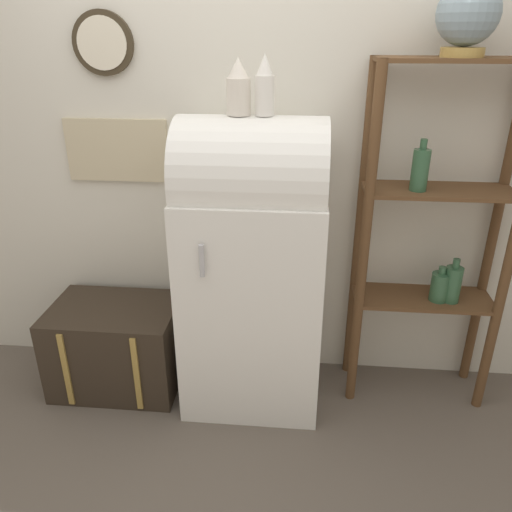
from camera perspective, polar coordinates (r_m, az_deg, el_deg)
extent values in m
plane|color=#60564C|center=(2.75, -0.93, -18.48)|extent=(12.00, 12.00, 0.00)
cube|color=silver|center=(2.64, 0.26, 13.04)|extent=(7.00, 0.05, 2.70)
cylinder|color=#382D1E|center=(2.72, -17.08, 22.23)|extent=(0.30, 0.03, 0.30)
cylinder|color=beige|center=(2.70, -17.22, 22.21)|extent=(0.25, 0.01, 0.25)
cube|color=#C6B793|center=(2.78, -15.57, 11.55)|extent=(0.55, 0.02, 0.32)
cube|color=white|center=(2.61, -0.39, -5.02)|extent=(0.70, 0.57, 1.17)
cylinder|color=white|center=(2.36, -0.43, 9.22)|extent=(0.69, 0.54, 0.54)
cylinder|color=#B7B7BC|center=(2.21, -6.22, -0.54)|extent=(0.02, 0.02, 0.15)
cube|color=#33281E|center=(2.97, -15.56, -9.82)|extent=(0.69, 0.48, 0.49)
cube|color=#AD8942|center=(2.86, -20.90, -12.11)|extent=(0.03, 0.01, 0.44)
cube|color=#AD8942|center=(2.72, -13.48, -13.05)|extent=(0.03, 0.01, 0.44)
cylinder|color=brown|center=(2.48, 12.22, 0.38)|extent=(0.05, 0.05, 1.77)
cylinder|color=brown|center=(2.66, 27.03, -0.22)|extent=(0.05, 0.05, 1.77)
cylinder|color=brown|center=(2.71, 11.70, 2.52)|extent=(0.05, 0.05, 1.77)
cylinder|color=brown|center=(2.87, 25.40, 1.84)|extent=(0.05, 0.05, 1.77)
cube|color=brown|center=(2.79, 18.43, -4.58)|extent=(0.72, 0.28, 0.02)
cube|color=brown|center=(2.57, 20.16, 7.01)|extent=(0.72, 0.28, 0.02)
cube|color=brown|center=(2.47, 22.24, 20.09)|extent=(0.72, 0.28, 0.02)
cylinder|color=#335B3D|center=(2.48, 18.24, 9.29)|extent=(0.08, 0.08, 0.19)
cylinder|color=#335B3D|center=(2.45, 18.62, 12.02)|extent=(0.03, 0.03, 0.05)
cylinder|color=#335B3D|center=(2.74, 21.54, -3.04)|extent=(0.09, 0.09, 0.19)
cylinder|color=#335B3D|center=(2.70, 21.92, -0.79)|extent=(0.03, 0.03, 0.05)
cylinder|color=#335B3D|center=(2.74, 20.24, -3.35)|extent=(0.09, 0.09, 0.15)
cylinder|color=#335B3D|center=(2.70, 20.53, -1.56)|extent=(0.04, 0.04, 0.04)
cylinder|color=#AD8942|center=(2.43, 22.49, 20.72)|extent=(0.18, 0.18, 0.04)
sphere|color=#7F939E|center=(2.43, 23.10, 24.18)|extent=(0.26, 0.26, 0.26)
cylinder|color=silver|center=(2.30, -2.01, 17.74)|extent=(0.11, 0.11, 0.16)
cone|color=silver|center=(2.29, -2.05, 20.73)|extent=(0.09, 0.09, 0.08)
cylinder|color=white|center=(2.29, 0.99, 17.84)|extent=(0.08, 0.08, 0.17)
cone|color=white|center=(2.27, 1.01, 21.09)|extent=(0.07, 0.07, 0.09)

